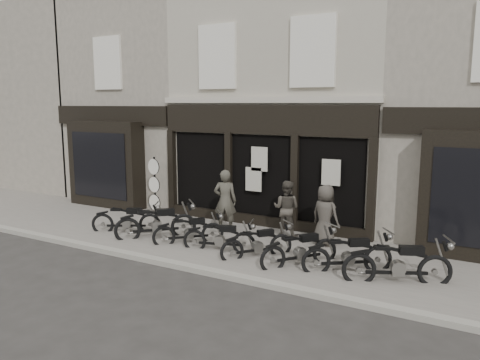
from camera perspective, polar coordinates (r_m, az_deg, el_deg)
The scene contains 18 objects.
ground_plane at distance 12.54m, azimuth -3.60°, elevation -9.03°, with size 90.00×90.00×0.00m, color #2D2B28.
pavement at distance 13.25m, azimuth -1.46°, elevation -7.73°, with size 30.00×4.20×0.12m, color slate.
kerb at distance 11.55m, azimuth -7.03°, elevation -10.38°, with size 30.00×0.25×0.13m, color gray.
central_building at distance 17.20m, azimuth 7.27°, elevation 9.71°, with size 7.30×6.22×8.34m.
neighbour_left at distance 20.42m, azimuth -9.75°, elevation 9.46°, with size 5.60×6.73×8.34m.
filler_left at distance 26.39m, azimuth -23.65°, elevation 8.90°, with size 11.00×6.00×8.20m, color gray.
motorcycle_0 at distance 14.58m, azimuth -13.59°, elevation -5.01°, with size 1.92×1.26×1.01m.
motorcycle_1 at distance 13.79m, azimuth -10.09°, elevation -5.51°, with size 1.83×1.87×1.13m.
motorcycle_2 at distance 13.16m, azimuth -6.19°, elevation -6.45°, with size 1.59×1.55×0.96m.
motorcycle_3 at distance 12.46m, azimuth -2.46°, elevation -7.33°, with size 1.91×0.86×0.95m.
motorcycle_4 at distance 11.96m, azimuth 2.17°, elevation -8.05°, with size 1.42×1.66×0.95m.
motorcycle_5 at distance 11.45m, azimuth 7.37°, elevation -8.78°, with size 1.47×1.82×1.01m.
motorcycle_6 at distance 11.25m, azimuth 13.08°, elevation -9.21°, with size 1.87×1.52×1.04m.
motorcycle_7 at distance 10.83m, azimuth 18.74°, elevation -10.05°, with size 2.19×1.29×1.13m.
man_left at distance 14.01m, azimuth -1.82°, elevation -2.55°, with size 0.69×0.45×1.89m, color #464339.
man_centre at distance 13.66m, azimuth 5.66°, elevation -3.45°, with size 0.79×0.62×1.63m, color #443F37.
man_right at distance 12.91m, azimuth 10.34°, elevation -4.23°, with size 0.81×0.53×1.67m, color #433E38.
advert_sign_post at distance 16.13m, azimuth -10.38°, elevation -1.14°, with size 0.53×0.34×2.17m.
Camera 1 is at (6.51, -9.96, 3.95)m, focal length 35.00 mm.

